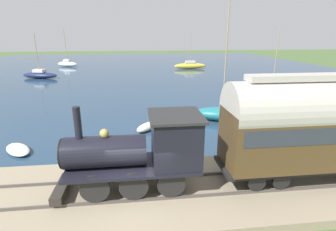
# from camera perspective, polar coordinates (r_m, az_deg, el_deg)

# --- Properties ---
(ground_plane) EXTENTS (200.00, 200.00, 0.00)m
(ground_plane) POSITION_cam_1_polar(r_m,az_deg,el_deg) (11.40, -5.96, -18.40)
(ground_plane) COLOR #476033
(harbor_water) EXTENTS (80.00, 80.00, 0.01)m
(harbor_water) POSITION_cam_1_polar(r_m,az_deg,el_deg) (53.13, -6.89, 10.09)
(harbor_water) COLOR navy
(harbor_water) RESTS_ON ground
(rail_embankment) EXTENTS (5.48, 56.00, 0.49)m
(rail_embankment) POSITION_cam_1_polar(r_m,az_deg,el_deg) (11.63, -6.03, -16.48)
(rail_embankment) COLOR gray
(rail_embankment) RESTS_ON ground
(steam_locomotive) EXTENTS (2.24, 5.90, 3.58)m
(steam_locomotive) POSITION_cam_1_polar(r_m,az_deg,el_deg) (10.62, -5.30, -7.09)
(steam_locomotive) COLOR black
(steam_locomotive) RESTS_ON rail_embankment
(passenger_coach) EXTENTS (2.38, 8.47, 4.62)m
(passenger_coach) POSITION_cam_1_polar(r_m,az_deg,el_deg) (12.86, 30.17, -1.41)
(passenger_coach) COLOR black
(passenger_coach) RESTS_ON rail_embankment
(sailboat_blue) EXTENTS (1.77, 6.48, 7.51)m
(sailboat_blue) POSITION_cam_1_polar(r_m,az_deg,el_deg) (36.81, 21.86, 6.48)
(sailboat_blue) COLOR #335199
(sailboat_blue) RESTS_ON harbor_water
(sailboat_navy) EXTENTS (3.27, 5.93, 6.72)m
(sailboat_navy) POSITION_cam_1_polar(r_m,az_deg,el_deg) (45.63, -26.12, 7.97)
(sailboat_navy) COLOR #192347
(sailboat_navy) RESTS_ON harbor_water
(sailboat_yellow) EXTENTS (1.47, 6.33, 6.70)m
(sailboat_yellow) POSITION_cam_1_polar(r_m,az_deg,el_deg) (52.72, 4.82, 10.79)
(sailboat_yellow) COLOR gold
(sailboat_yellow) RESTS_ON harbor_water
(sailboat_white) EXTENTS (2.88, 4.66, 7.44)m
(sailboat_white) POSITION_cam_1_polar(r_m,az_deg,el_deg) (59.75, -21.07, 10.48)
(sailboat_white) COLOR white
(sailboat_white) RESTS_ON harbor_water
(sailboat_teal) EXTENTS (2.94, 4.62, 9.35)m
(sailboat_teal) POSITION_cam_1_polar(r_m,az_deg,el_deg) (21.25, 11.74, 0.47)
(sailboat_teal) COLOR #1E707A
(sailboat_teal) RESTS_ON harbor_water
(rowboat_off_pier) EXTENTS (2.47, 2.27, 0.33)m
(rowboat_off_pier) POSITION_cam_1_polar(r_m,az_deg,el_deg) (17.77, -29.87, -6.43)
(rowboat_off_pier) COLOR silver
(rowboat_off_pier) RESTS_ON harbor_water
(rowboat_near_shore) EXTENTS (2.24, 1.97, 0.49)m
(rowboat_near_shore) POSITION_cam_1_polar(r_m,az_deg,el_deg) (18.89, -4.64, -2.46)
(rowboat_near_shore) COLOR beige
(rowboat_near_shore) RESTS_ON harbor_water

